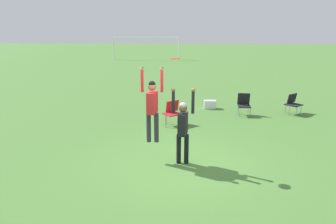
% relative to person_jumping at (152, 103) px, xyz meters
% --- Properties ---
extents(ground_plane, '(120.00, 120.00, 0.00)m').
position_rel_person_jumping_xyz_m(ground_plane, '(0.67, -0.20, -1.59)').
color(ground_plane, '#477533').
extents(person_jumping, '(0.60, 0.48, 1.99)m').
position_rel_person_jumping_xyz_m(person_jumping, '(0.00, 0.00, 0.00)').
color(person_jumping, '#2D2D38').
rests_on(person_jumping, ground_plane).
extents(person_defending, '(0.60, 0.47, 2.02)m').
position_rel_person_jumping_xyz_m(person_defending, '(0.79, -0.14, -0.52)').
color(person_defending, black).
rests_on(person_defending, ground_plane).
extents(frisbee, '(0.27, 0.27, 0.02)m').
position_rel_person_jumping_xyz_m(frisbee, '(0.57, -0.01, 1.16)').
color(frisbee, '#E04C23').
extents(camping_chair_0, '(0.51, 0.55, 0.89)m').
position_rel_person_jumping_xyz_m(camping_chair_0, '(3.28, 4.82, -1.09)').
color(camping_chair_0, gray).
rests_on(camping_chair_0, ground_plane).
extents(camping_chair_1, '(0.74, 0.82, 0.87)m').
position_rel_person_jumping_xyz_m(camping_chair_1, '(0.42, 3.35, -1.07)').
color(camping_chair_1, gray).
rests_on(camping_chair_1, ground_plane).
extents(camping_chair_2, '(0.78, 0.86, 0.81)m').
position_rel_person_jumping_xyz_m(camping_chair_2, '(5.33, 5.11, -1.11)').
color(camping_chair_2, gray).
rests_on(camping_chair_2, ground_plane).
extents(cooler_box, '(0.52, 0.30, 0.36)m').
position_rel_person_jumping_xyz_m(cooler_box, '(2.00, 5.85, -1.41)').
color(cooler_box, white).
rests_on(cooler_box, ground_plane).
extents(soccer_goal, '(7.10, 0.10, 2.35)m').
position_rel_person_jumping_xyz_m(soccer_goal, '(-3.09, 27.15, 0.26)').
color(soccer_goal, white).
rests_on(soccer_goal, ground_plane).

